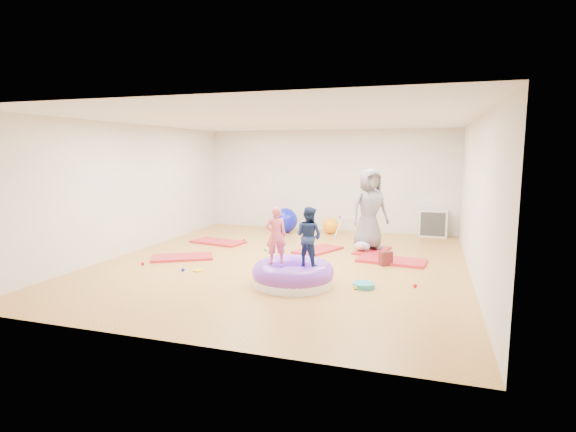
% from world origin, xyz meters
% --- Properties ---
extents(room, '(7.01, 8.01, 2.81)m').
position_xyz_m(room, '(0.00, 0.00, 1.40)').
color(room, '#B88A3B').
rests_on(room, ground).
extents(gym_mat_front_left, '(1.38, 1.15, 0.05)m').
position_xyz_m(gym_mat_front_left, '(-2.11, -0.32, 0.03)').
color(gym_mat_front_left, red).
rests_on(gym_mat_front_left, ground).
extents(gym_mat_mid_left, '(1.36, 0.86, 0.05)m').
position_xyz_m(gym_mat_mid_left, '(-2.12, 1.35, 0.03)').
color(gym_mat_mid_left, red).
rests_on(gym_mat_mid_left, ground).
extents(gym_mat_center_back, '(1.01, 1.31, 0.05)m').
position_xyz_m(gym_mat_center_back, '(0.41, 1.22, 0.02)').
color(gym_mat_center_back, red).
rests_on(gym_mat_center_back, ground).
extents(gym_mat_right, '(1.41, 0.83, 0.06)m').
position_xyz_m(gym_mat_right, '(2.06, 0.70, 0.03)').
color(gym_mat_right, red).
rests_on(gym_mat_right, ground).
extents(gym_mat_rear_right, '(0.78, 1.17, 0.04)m').
position_xyz_m(gym_mat_rear_right, '(1.57, 1.55, 0.02)').
color(gym_mat_rear_right, red).
rests_on(gym_mat_rear_right, ground).
extents(inflatable_cushion, '(1.37, 1.37, 0.43)m').
position_xyz_m(inflatable_cushion, '(0.63, -1.39, 0.17)').
color(inflatable_cushion, white).
rests_on(inflatable_cushion, ground).
extents(child_pink, '(0.42, 0.36, 0.96)m').
position_xyz_m(child_pink, '(0.34, -1.41, 0.88)').
color(child_pink, '#F25F6C').
rests_on(child_pink, inflatable_cushion).
extents(child_navy, '(0.57, 0.51, 0.98)m').
position_xyz_m(child_navy, '(0.90, -1.39, 0.88)').
color(child_navy, navy).
rests_on(child_navy, inflatable_cushion).
extents(adult_caregiver, '(1.04, 0.99, 1.79)m').
position_xyz_m(adult_caregiver, '(1.48, 1.63, 0.94)').
color(adult_caregiver, slate).
rests_on(adult_caregiver, gym_mat_rear_right).
extents(infant, '(0.34, 0.35, 0.20)m').
position_xyz_m(infant, '(1.36, 1.36, 0.15)').
color(infant, silver).
rests_on(infant, gym_mat_rear_right).
extents(ball_pit_balls, '(5.19, 3.13, 0.07)m').
position_xyz_m(ball_pit_balls, '(-0.18, -0.39, 0.03)').
color(ball_pit_balls, red).
rests_on(ball_pit_balls, ground).
extents(exercise_ball_blue, '(0.68, 0.68, 0.68)m').
position_xyz_m(exercise_ball_blue, '(-1.01, 3.19, 0.34)').
color(exercise_ball_blue, '#0D13B3').
rests_on(exercise_ball_blue, ground).
extents(exercise_ball_orange, '(0.43, 0.43, 0.43)m').
position_xyz_m(exercise_ball_orange, '(0.21, 3.40, 0.22)').
color(exercise_ball_orange, orange).
rests_on(exercise_ball_orange, ground).
extents(infant_play_gym, '(0.72, 0.68, 0.55)m').
position_xyz_m(infant_play_gym, '(0.82, 2.93, 0.37)').
color(infant_play_gym, silver).
rests_on(infant_play_gym, ground).
extents(cube_shelf, '(0.71, 0.35, 0.71)m').
position_xyz_m(cube_shelf, '(2.84, 3.79, 0.35)').
color(cube_shelf, silver).
rests_on(cube_shelf, ground).
extents(balance_disc, '(0.35, 0.35, 0.08)m').
position_xyz_m(balance_disc, '(1.78, -1.20, 0.04)').
color(balance_disc, teal).
rests_on(balance_disc, ground).
extents(backpack, '(0.28, 0.26, 0.28)m').
position_xyz_m(backpack, '(1.97, 0.39, 0.14)').
color(backpack, maroon).
rests_on(backpack, ground).
extents(yellow_toy, '(0.18, 0.18, 0.03)m').
position_xyz_m(yellow_toy, '(-1.30, -1.13, 0.01)').
color(yellow_toy, yellow).
rests_on(yellow_toy, ground).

